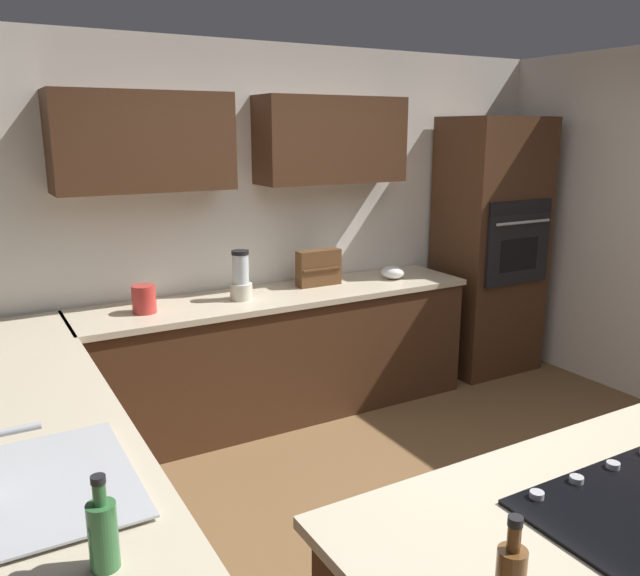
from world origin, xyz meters
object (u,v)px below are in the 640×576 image
Objects in this scene: blender at (241,279)px; dish_soap_bottle at (103,532)px; mixing_bowl at (393,272)px; kettle at (144,299)px; spice_rack at (319,268)px; sink_unit at (55,482)px; wall_oven at (490,247)px.

blender reaches higher than dish_soap_bottle.
mixing_bowl is 1.03× the size of kettle.
dish_soap_bottle reaches higher than mixing_bowl.
spice_rack is (0.60, -0.09, 0.08)m from mixing_bowl.
sink_unit is 0.49m from dish_soap_bottle.
wall_oven is 2.25m from blender.
dish_soap_bottle is (2.62, 2.35, 0.05)m from mixing_bowl.
wall_oven is at bearing -179.76° from blender.
sink_unit is 2.86m from spice_rack.
blender is at bearing 0.00° from mixing_bowl.
blender is 0.65m from kettle.
dish_soap_bottle reaches higher than sink_unit.
kettle is 0.66× the size of dish_soap_bottle.
spice_rack is at bearing -136.69° from sink_unit.
blender is 1.26× the size of dish_soap_bottle.
blender is at bearing -127.44° from sink_unit.
mixing_bowl is at bearing -138.16° from dish_soap_bottle.
blender reaches higher than mixing_bowl.
wall_oven is 12.09× the size of kettle.
sink_unit is 3.26m from mixing_bowl.
wall_oven is at bearing -146.95° from dish_soap_bottle.
mixing_bowl is (1.00, 0.01, -0.11)m from wall_oven.
spice_rack is at bearing -175.89° from kettle.
blender reaches higher than kettle.
dish_soap_bottle is (0.72, 2.35, 0.02)m from kettle.
dish_soap_bottle is at bearing 41.84° from mixing_bowl.
kettle is at bearing 0.00° from mixing_bowl.
wall_oven is 2.90m from kettle.
blender is 2.72m from dish_soap_bottle.
blender reaches higher than sink_unit.
blender is 1.86× the size of mixing_bowl.
wall_oven reaches higher than spice_rack.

